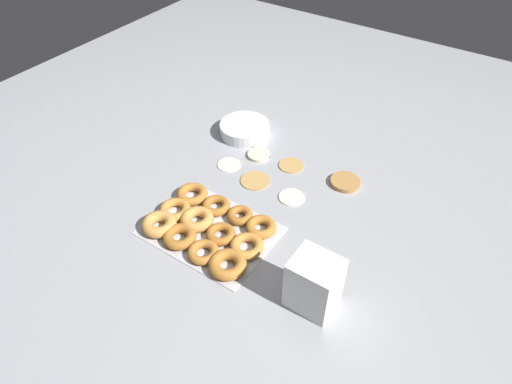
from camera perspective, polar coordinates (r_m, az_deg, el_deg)
ground_plane at (r=1.57m, az=2.74°, el=-0.22°), size 3.00×3.00×0.00m
pancake_0 at (r=1.64m, az=11.09°, el=1.23°), size 0.11×0.11×0.02m
pancake_1 at (r=1.62m, az=-0.09°, el=1.49°), size 0.11×0.11×0.01m
pancake_2 at (r=1.69m, az=-3.39°, el=3.47°), size 0.09×0.09×0.01m
pancake_3 at (r=1.56m, az=4.47°, el=-0.59°), size 0.09×0.09×0.01m
pancake_4 at (r=1.73m, az=0.34°, el=4.67°), size 0.08×0.08×0.01m
pancake_5 at (r=1.69m, az=4.42°, el=3.40°), size 0.09×0.09×0.01m
donut_tray at (r=1.44m, az=-6.20°, el=-4.50°), size 0.40×0.30×0.04m
batter_bowl at (r=1.84m, az=-1.43°, el=7.87°), size 0.20×0.20×0.05m
container_stack at (r=1.22m, az=7.26°, el=-11.25°), size 0.13×0.11×0.16m
spatula at (r=1.81m, az=-1.76°, el=6.53°), size 0.24×0.09×0.01m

